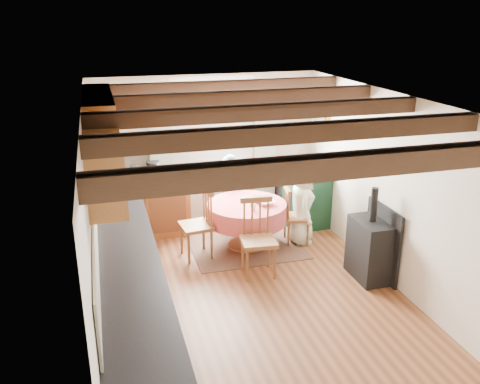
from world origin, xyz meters
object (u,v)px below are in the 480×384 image
object	(u,v)px
child_right	(302,204)
chair_left	(196,223)
child_far	(229,192)
chair_near	(259,238)
cup	(253,208)
cast_iron_stove	(371,234)
dining_table	(246,226)
aga_range	(301,194)
chair_right	(297,215)

from	to	relation	value
child_right	chair_left	bearing A→B (deg)	103.29
child_far	child_right	distance (m)	1.20
chair_near	cup	distance (m)	0.59
chair_near	cast_iron_stove	size ratio (longest dim) A/B	0.83
chair_left	cup	size ratio (longest dim) A/B	11.40
dining_table	chair_near	xyz separation A→B (m)	(-0.08, -0.83, 0.17)
chair_left	aga_range	world-z (taller)	chair_left
chair_left	child_far	world-z (taller)	child_far
child_far	dining_table	bearing A→B (deg)	102.36
child_far	aga_range	bearing A→B (deg)	-172.05
chair_right	cup	world-z (taller)	chair_right
cast_iron_stove	dining_table	bearing A→B (deg)	134.42
chair_near	child_right	size ratio (longest dim) A/B	0.86
aga_range	chair_near	bearing A→B (deg)	-128.29
chair_right	dining_table	bearing A→B (deg)	98.56
chair_near	chair_right	distance (m)	1.17
aga_range	cast_iron_stove	xyz separation A→B (m)	(0.11, -2.05, 0.16)
chair_left	chair_right	xyz separation A→B (m)	(1.54, 0.06, -0.07)
child_right	cast_iron_stove	bearing A→B (deg)	-149.96
dining_table	child_right	distance (m)	0.88
cast_iron_stove	cup	size ratio (longest dim) A/B	13.92
dining_table	chair_right	distance (m)	0.78
dining_table	child_far	xyz separation A→B (m)	(-0.06, 0.75, 0.27)
chair_left	chair_right	world-z (taller)	chair_left
chair_near	chair_left	xyz separation A→B (m)	(-0.69, 0.73, -0.01)
chair_left	cast_iron_stove	distance (m)	2.37
chair_right	chair_left	bearing A→B (deg)	103.20
chair_right	child_far	size ratio (longest dim) A/B	0.71
child_far	cast_iron_stove	bearing A→B (deg)	130.89
chair_left	aga_range	size ratio (longest dim) A/B	1.01
aga_range	cup	distance (m)	1.57
chair_left	cup	xyz separation A→B (m)	(0.78, -0.19, 0.23)
aga_range	child_right	size ratio (longest dim) A/B	0.84
chair_near	cup	size ratio (longest dim) A/B	11.59
chair_near	chair_left	world-z (taller)	chair_near
dining_table	child_right	world-z (taller)	child_right
chair_right	cup	distance (m)	0.85
child_far	chair_right	bearing A→B (deg)	144.69
chair_near	chair_left	distance (m)	1.00
child_right	dining_table	bearing A→B (deg)	98.81
chair_near	chair_left	size ratio (longest dim) A/B	1.02
chair_right	cup	xyz separation A→B (m)	(-0.76, -0.25, 0.29)
child_far	cup	distance (m)	1.04
cast_iron_stove	child_right	bearing A→B (deg)	108.78
dining_table	cup	world-z (taller)	cup
chair_left	chair_right	size ratio (longest dim) A/B	1.16
dining_table	cup	size ratio (longest dim) A/B	12.86
dining_table	chair_near	world-z (taller)	chair_near
chair_near	child_far	xyz separation A→B (m)	(0.02, 1.57, 0.10)
cast_iron_stove	child_far	xyz separation A→B (m)	(-1.33, 2.05, -0.00)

